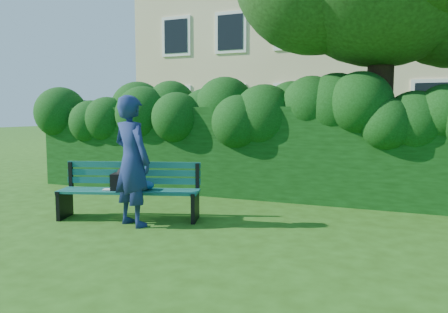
% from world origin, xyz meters
% --- Properties ---
extents(ground, '(80.00, 80.00, 0.00)m').
position_xyz_m(ground, '(0.00, 0.00, 0.00)').
color(ground, '#284F12').
rests_on(ground, ground).
extents(apartment_building, '(16.00, 8.08, 12.00)m').
position_xyz_m(apartment_building, '(-0.00, 13.99, 6.00)').
color(apartment_building, tan).
rests_on(apartment_building, ground).
extents(hedge, '(10.00, 1.00, 1.80)m').
position_xyz_m(hedge, '(0.00, 2.20, 0.90)').
color(hedge, black).
rests_on(hedge, ground).
extents(park_bench, '(2.28, 1.19, 0.89)m').
position_xyz_m(park_bench, '(-1.20, -0.41, 0.51)').
color(park_bench, '#104E50').
rests_on(park_bench, ground).
extents(man_reading, '(0.82, 0.67, 1.95)m').
position_xyz_m(man_reading, '(-0.93, -0.75, 0.97)').
color(man_reading, navy).
rests_on(man_reading, ground).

